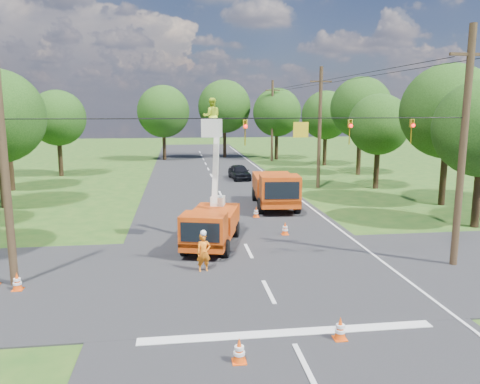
{
  "coord_description": "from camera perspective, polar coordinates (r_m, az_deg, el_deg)",
  "views": [
    {
      "loc": [
        -3.15,
        -15.96,
        6.71
      ],
      "look_at": [
        -0.21,
        6.53,
        2.6
      ],
      "focal_mm": 35.0,
      "sensor_mm": 36.0,
      "label": 1
    }
  ],
  "objects": [
    {
      "name": "ground",
      "position": [
        36.72,
        -2.41,
        -0.26
      ],
      "size": [
        140.0,
        140.0,
        0.0
      ],
      "primitive_type": "plane",
      "color": "#224E17",
      "rests_on": "ground"
    },
    {
      "name": "tree_far_a",
      "position": [
        60.99,
        -9.33,
        9.65
      ],
      "size": [
        6.6,
        6.6,
        9.5
      ],
      "color": "#382616",
      "rests_on": "ground"
    },
    {
      "name": "ground_worker",
      "position": [
        19.46,
        -4.46,
        -7.4
      ],
      "size": [
        0.66,
        0.51,
        1.63
      ],
      "primitive_type": "imported",
      "rotation": [
        0.0,
        0.0,
        0.21
      ],
      "color": "orange",
      "rests_on": "ground"
    },
    {
      "name": "pole_right_near",
      "position": [
        21.47,
        25.54,
        4.99
      ],
      "size": [
        1.8,
        0.3,
        10.0
      ],
      "color": "#4C3823",
      "rests_on": "ground"
    },
    {
      "name": "bucket_truck",
      "position": [
        22.69,
        -3.53,
        -2.89
      ],
      "size": [
        3.31,
        5.76,
        7.16
      ],
      "rotation": [
        0.0,
        0.0,
        -0.26
      ],
      "color": "#C34A0D",
      "rests_on": "ground"
    },
    {
      "name": "stop_bar",
      "position": [
        14.76,
        5.97,
        -16.84
      ],
      "size": [
        9.0,
        0.45,
        0.02
      ],
      "primitive_type": "cube",
      "color": "silver",
      "rests_on": "ground"
    },
    {
      "name": "tree_left_e",
      "position": [
        42.23,
        -26.66,
        8.9
      ],
      "size": [
        5.8,
        5.8,
        9.41
      ],
      "color": "#382616",
      "rests_on": "ground"
    },
    {
      "name": "tree_left_f",
      "position": [
        49.36,
        -21.35,
        8.39
      ],
      "size": [
        5.4,
        5.4,
        8.4
      ],
      "color": "#382616",
      "rests_on": "ground"
    },
    {
      "name": "road_main",
      "position": [
        36.72,
        -2.41,
        -0.26
      ],
      "size": [
        12.0,
        100.0,
        0.06
      ],
      "primitive_type": "cube",
      "color": "black",
      "rests_on": "ground"
    },
    {
      "name": "pole_left",
      "position": [
        19.18,
        -26.76,
        2.55
      ],
      "size": [
        0.3,
        0.3,
        9.0
      ],
      "color": "#4C3823",
      "rests_on": "ground"
    },
    {
      "name": "traffic_cone_6",
      "position": [
        34.87,
        3.59,
        -0.24
      ],
      "size": [
        0.38,
        0.38,
        0.71
      ],
      "color": "#F14C0C",
      "rests_on": "ground"
    },
    {
      "name": "traffic_cone_1",
      "position": [
        14.5,
        12.11,
        -15.97
      ],
      "size": [
        0.38,
        0.38,
        0.71
      ],
      "color": "#F14C0C",
      "rests_on": "ground"
    },
    {
      "name": "signal_span",
      "position": [
        18.76,
        9.29,
        7.6
      ],
      "size": [
        18.0,
        0.29,
        1.07
      ],
      "color": "black",
      "rests_on": "ground"
    },
    {
      "name": "second_truck",
      "position": [
        31.61,
        4.34,
        0.4
      ],
      "size": [
        3.09,
        6.89,
        2.51
      ],
      "rotation": [
        0.0,
        0.0,
        -0.08
      ],
      "color": "#C34A0D",
      "rests_on": "ground"
    },
    {
      "name": "tree_far_b",
      "position": [
        63.26,
        -1.91,
        10.36
      ],
      "size": [
        7.0,
        7.0,
        10.32
      ],
      "color": "#382616",
      "rests_on": "ground"
    },
    {
      "name": "traffic_cone_0",
      "position": [
        13.09,
        -0.1,
        -18.77
      ],
      "size": [
        0.38,
        0.38,
        0.71
      ],
      "color": "#F14C0C",
      "rests_on": "ground"
    },
    {
      "name": "tree_right_d",
      "position": [
        48.41,
        14.53,
        9.92
      ],
      "size": [
        6.0,
        6.0,
        9.7
      ],
      "color": "#382616",
      "rests_on": "ground"
    },
    {
      "name": "traffic_cone_4",
      "position": [
        19.46,
        -25.53,
        -9.83
      ],
      "size": [
        0.38,
        0.38,
        0.71
      ],
      "color": "#F14C0C",
      "rests_on": "ground"
    },
    {
      "name": "tree_right_b",
      "position": [
        35.03,
        24.06,
        8.95
      ],
      "size": [
        6.4,
        6.4,
        9.65
      ],
      "color": "#382616",
      "rests_on": "ground"
    },
    {
      "name": "tree_right_e",
      "position": [
        55.61,
        10.42,
        9.18
      ],
      "size": [
        5.6,
        5.6,
        8.63
      ],
      "color": "#382616",
      "rests_on": "ground"
    },
    {
      "name": "road_cross",
      "position": [
        19.43,
        2.38,
        -9.94
      ],
      "size": [
        56.0,
        10.0,
        0.07
      ],
      "primitive_type": "cube",
      "color": "black",
      "rests_on": "ground"
    },
    {
      "name": "pole_right_far",
      "position": [
        59.14,
        3.95,
        8.7
      ],
      "size": [
        1.8,
        0.3,
        10.0
      ],
      "color": "#4C3823",
      "rests_on": "ground"
    },
    {
      "name": "edge_line",
      "position": [
        37.61,
        6.12,
        -0.06
      ],
      "size": [
        0.12,
        90.0,
        0.02
      ],
      "primitive_type": "cube",
      "color": "silver",
      "rests_on": "ground"
    },
    {
      "name": "distant_car",
      "position": [
        44.19,
        -0.07,
        2.46
      ],
      "size": [
        2.0,
        4.23,
        1.4
      ],
      "primitive_type": "imported",
      "rotation": [
        0.0,
        0.0,
        0.09
      ],
      "color": "black",
      "rests_on": "ground"
    },
    {
      "name": "tree_right_c",
      "position": [
        40.44,
        16.56,
        7.87
      ],
      "size": [
        5.0,
        5.0,
        7.83
      ],
      "color": "#382616",
      "rests_on": "ground"
    },
    {
      "name": "pole_right_mid",
      "position": [
        39.74,
        9.69,
        7.82
      ],
      "size": [
        1.8,
        0.3,
        10.0
      ],
      "color": "#4C3823",
      "rests_on": "ground"
    },
    {
      "name": "traffic_cone_3",
      "position": [
        28.87,
        1.99,
        -2.44
      ],
      "size": [
        0.38,
        0.38,
        0.71
      ],
      "color": "#F14C0C",
      "rests_on": "ground"
    },
    {
      "name": "traffic_cone_2",
      "position": [
        25.07,
        5.52,
        -4.45
      ],
      "size": [
        0.38,
        0.38,
        0.71
      ],
      "color": "#F14C0C",
      "rests_on": "ground"
    },
    {
      "name": "tree_far_c",
      "position": [
        61.28,
        4.52,
        9.64
      ],
      "size": [
        6.2,
        6.2,
        9.18
      ],
      "color": "#382616",
      "rests_on": "ground"
    }
  ]
}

